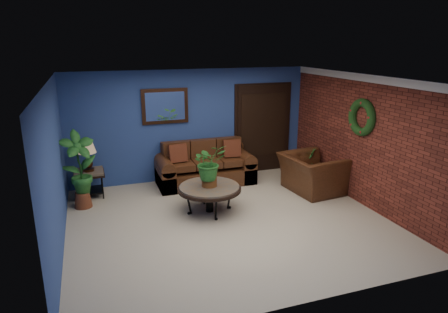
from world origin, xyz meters
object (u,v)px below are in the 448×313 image
object	(u,v)px
end_table	(89,177)
side_chair	(238,157)
armchair	(312,174)
table_lamp	(87,152)
sofa	(205,169)
coffee_table	(209,189)

from	to	relation	value
end_table	side_chair	bearing A→B (deg)	1.15
end_table	armchair	distance (m)	4.62
end_table	side_chair	size ratio (longest dim) A/B	0.68
table_lamp	side_chair	size ratio (longest dim) A/B	0.70
sofa	coffee_table	bearing A→B (deg)	-103.14
table_lamp	armchair	distance (m)	4.65
coffee_table	table_lamp	size ratio (longest dim) A/B	1.91
sofa	end_table	size ratio (longest dim) A/B	3.55
table_lamp	sofa	bearing A→B (deg)	0.71
side_chair	armchair	bearing A→B (deg)	-49.58
sofa	side_chair	world-z (taller)	sofa
table_lamp	side_chair	xyz separation A→B (m)	(3.29, 0.07, -0.45)
sofa	table_lamp	xyz separation A→B (m)	(-2.47, -0.03, 0.64)
coffee_table	end_table	xyz separation A→B (m)	(-2.10, 1.54, -0.03)
table_lamp	armchair	size ratio (longest dim) A/B	0.51
coffee_table	side_chair	bearing A→B (deg)	53.55
side_chair	end_table	bearing A→B (deg)	179.88
sofa	armchair	distance (m)	2.36
end_table	side_chair	distance (m)	3.29
table_lamp	side_chair	distance (m)	3.32
table_lamp	armchair	bearing A→B (deg)	-15.59
coffee_table	table_lamp	xyz separation A→B (m)	(-2.10, 1.54, 0.50)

